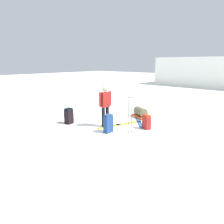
{
  "coord_description": "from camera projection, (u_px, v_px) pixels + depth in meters",
  "views": [
    {
      "loc": [
        4.9,
        -5.69,
        2.61
      ],
      "look_at": [
        0.0,
        0.0,
        0.7
      ],
      "focal_mm": 31.28,
      "sensor_mm": 36.0,
      "label": 1
    }
  ],
  "objects": [
    {
      "name": "ski_poles_planted_far",
      "position": [
        110.0,
        102.0,
        9.48
      ],
      "size": [
        0.19,
        0.11,
        1.31
      ],
      "color": "maroon",
      "rests_on": "ground_plane"
    },
    {
      "name": "ski_pair_far",
      "position": [
        139.0,
        122.0,
        8.78
      ],
      "size": [
        1.35,
        1.5,
        0.05
      ],
      "color": "#20529C",
      "rests_on": "ground_plane"
    },
    {
      "name": "backpack_bright",
      "position": [
        108.0,
        124.0,
        7.42
      ],
      "size": [
        0.23,
        0.36,
        0.72
      ],
      "color": "navy",
      "rests_on": "ground_plane"
    },
    {
      "name": "ski_pair_near",
      "position": [
        118.0,
        125.0,
        8.35
      ],
      "size": [
        0.82,
        1.92,
        0.05
      ],
      "color": "gold",
      "rests_on": "ground_plane"
    },
    {
      "name": "backpack_small_spare",
      "position": [
        146.0,
        122.0,
        7.85
      ],
      "size": [
        0.41,
        0.34,
        0.59
      ],
      "color": "maroon",
      "rests_on": "ground_plane"
    },
    {
      "name": "ski_poles_planted_near",
      "position": [
        130.0,
        113.0,
        7.24
      ],
      "size": [
        0.19,
        0.11,
        1.4
      ],
      "color": "black",
      "rests_on": "ground_plane"
    },
    {
      "name": "gear_sled",
      "position": [
        140.0,
        113.0,
        9.51
      ],
      "size": [
        1.1,
        0.86,
        0.49
      ],
      "color": "#E7531C",
      "rests_on": "ground_plane"
    },
    {
      "name": "skier_standing",
      "position": [
        105.0,
        104.0,
        7.95
      ],
      "size": [
        0.3,
        0.56,
        1.7
      ],
      "color": "black",
      "rests_on": "ground_plane"
    },
    {
      "name": "ground_plane",
      "position": [
        112.0,
        129.0,
        7.92
      ],
      "size": [
        80.0,
        80.0,
        0.0
      ],
      "primitive_type": "plane",
      "color": "white"
    },
    {
      "name": "backpack_large_dark",
      "position": [
        69.0,
        116.0,
        8.51
      ],
      "size": [
        0.3,
        0.34,
        0.69
      ],
      "color": "black",
      "rests_on": "ground_plane"
    },
    {
      "name": "distant_snow_ridge",
      "position": [
        223.0,
        72.0,
        21.05
      ],
      "size": [
        13.7,
        5.26,
        3.2
      ],
      "primitive_type": "cube",
      "rotation": [
        0.0,
        0.0,
        -0.02
      ],
      "color": "white",
      "rests_on": "ground_plane"
    }
  ]
}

